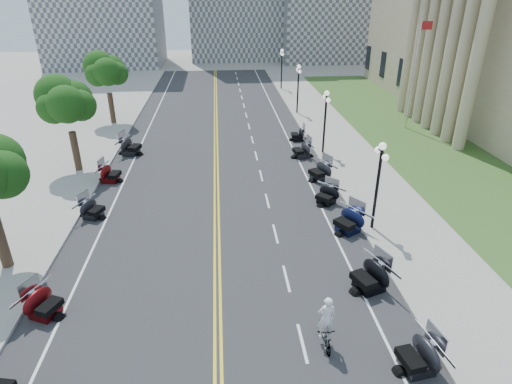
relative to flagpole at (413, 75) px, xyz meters
name	(u,v)px	position (x,y,z in m)	size (l,w,h in m)	color
ground	(217,282)	(-18.00, -22.00, -5.00)	(160.00, 160.00, 0.00)	gray
road	(216,189)	(-18.00, -12.00, -5.00)	(16.00, 90.00, 0.01)	#333335
centerline_yellow_a	(215,189)	(-18.12, -12.00, -4.99)	(0.12, 90.00, 0.00)	yellow
centerline_yellow_b	(218,189)	(-17.88, -12.00, -4.99)	(0.12, 90.00, 0.00)	yellow
edge_line_north	(311,186)	(-11.60, -12.00, -4.99)	(0.12, 90.00, 0.00)	white
edge_line_south	(119,193)	(-24.40, -12.00, -4.99)	(0.12, 90.00, 0.00)	white
lane_dash_5	(302,343)	(-14.80, -26.00, -4.99)	(0.12, 2.00, 0.00)	white
lane_dash_6	(286,278)	(-14.80, -22.00, -4.99)	(0.12, 2.00, 0.00)	white
lane_dash_7	(275,234)	(-14.80, -18.00, -4.99)	(0.12, 2.00, 0.00)	white
lane_dash_8	(267,201)	(-14.80, -14.00, -4.99)	(0.12, 2.00, 0.00)	white
lane_dash_9	(261,176)	(-14.80, -10.00, -4.99)	(0.12, 2.00, 0.00)	white
lane_dash_10	(256,156)	(-14.80, -6.00, -4.99)	(0.12, 2.00, 0.00)	white
lane_dash_11	(252,140)	(-14.80, -2.00, -4.99)	(0.12, 2.00, 0.00)	white
lane_dash_12	(249,126)	(-14.80, 2.00, -4.99)	(0.12, 2.00, 0.00)	white
lane_dash_13	(246,115)	(-14.80, 6.00, -4.99)	(0.12, 2.00, 0.00)	white
lane_dash_14	(244,106)	(-14.80, 10.00, -4.99)	(0.12, 2.00, 0.00)	white
lane_dash_15	(242,97)	(-14.80, 14.00, -4.99)	(0.12, 2.00, 0.00)	white
lane_dash_16	(240,90)	(-14.80, 18.00, -4.99)	(0.12, 2.00, 0.00)	white
lane_dash_17	(239,84)	(-14.80, 22.00, -4.99)	(0.12, 2.00, 0.00)	white
lane_dash_18	(237,78)	(-14.80, 26.00, -4.99)	(0.12, 2.00, 0.00)	white
lane_dash_19	(236,73)	(-14.80, 30.00, -4.99)	(0.12, 2.00, 0.00)	white
sidewalk_north	(370,183)	(-7.50, -12.00, -4.92)	(5.00, 90.00, 0.15)	#9E9991
sidewalk_south	(54,194)	(-28.50, -12.00, -4.92)	(5.00, 90.00, 0.15)	#9E9991
lawn	(418,142)	(-0.50, -4.00, -4.95)	(9.00, 60.00, 0.10)	#356023
street_lamp_2	(377,187)	(-9.40, -18.00, -2.40)	(0.50, 1.20, 4.90)	black
street_lamp_3	(325,123)	(-9.40, -6.00, -2.40)	(0.50, 1.20, 4.90)	black
street_lamp_4	(298,89)	(-9.40, 6.00, -2.40)	(0.50, 1.20, 4.90)	black
street_lamp_5	(282,69)	(-9.40, 18.00, -2.40)	(0.50, 1.20, 4.90)	black
flagpole	(413,75)	(0.00, 0.00, 0.00)	(1.10, 0.20, 10.00)	silver
tree_3	(67,107)	(-28.00, -8.00, -0.25)	(4.80, 4.80, 9.20)	#235619
tree_4	(107,75)	(-28.00, 4.00, -0.25)	(4.80, 4.80, 9.20)	#235619
motorcycle_n_4	(419,355)	(-11.02, -27.55, -4.31)	(1.96, 1.96, 1.38)	black
motorcycle_n_5	(370,275)	(-11.26, -23.05, -4.25)	(2.15, 2.15, 1.50)	black
motorcycle_n_6	(349,220)	(-10.78, -18.08, -4.28)	(2.07, 2.07, 1.45)	black
motorcycle_n_7	(327,194)	(-11.17, -14.65, -4.37)	(1.81, 1.81, 1.27)	black
motorcycle_n_8	(320,170)	(-10.77, -11.05, -4.28)	(2.04, 2.04, 1.43)	black
motorcycle_n_9	(302,149)	(-11.24, -6.64, -4.30)	(1.99, 1.99, 1.39)	black
motorcycle_n_10	(298,134)	(-10.82, -2.55, -4.38)	(1.78, 1.78, 1.24)	black
motorcycle_s_5	(43,302)	(-25.05, -23.54, -4.34)	(1.87, 1.87, 1.31)	#590A0C
motorcycle_s_7	(92,208)	(-25.20, -15.23, -4.38)	(1.77, 1.77, 1.24)	black
motorcycle_s_8	(110,173)	(-25.27, -10.10, -4.33)	(1.92, 1.92, 1.34)	#590A0C
motorcycle_s_9	(130,145)	(-24.80, -4.82, -4.23)	(2.19, 2.19, 1.54)	black
bicycle	(325,334)	(-13.99, -26.11, -4.49)	(0.48, 1.69, 1.01)	#A51414
cyclist_rider	(328,304)	(-13.99, -26.11, -3.06)	(0.68, 0.44, 1.85)	white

